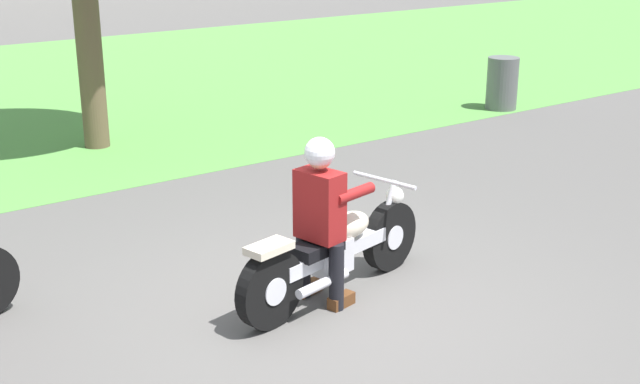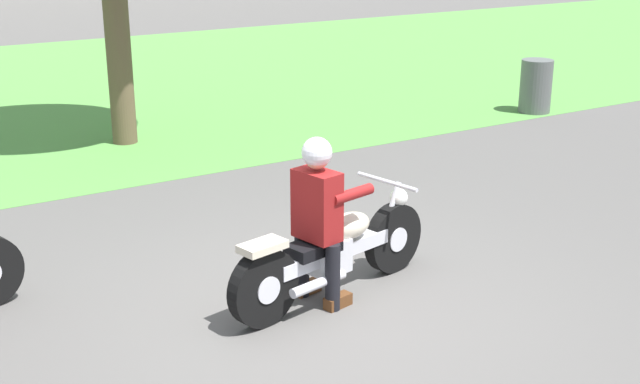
{
  "view_description": "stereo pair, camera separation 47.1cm",
  "coord_description": "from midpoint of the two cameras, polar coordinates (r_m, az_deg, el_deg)",
  "views": [
    {
      "loc": [
        -3.55,
        -4.82,
        3.03
      ],
      "look_at": [
        0.29,
        0.47,
        0.85
      ],
      "focal_mm": 47.25,
      "sensor_mm": 36.0,
      "label": 1
    },
    {
      "loc": [
        -3.16,
        -5.08,
        3.03
      ],
      "look_at": [
        0.29,
        0.47,
        0.85
      ],
      "focal_mm": 47.25,
      "sensor_mm": 36.0,
      "label": 2
    }
  ],
  "objects": [
    {
      "name": "trash_can",
      "position": [
        13.85,
        15.37,
        6.92
      ],
      "size": [
        0.5,
        0.5,
        0.84
      ],
      "primitive_type": "cylinder",
      "color": "#595E5B",
      "rests_on": "ground"
    },
    {
      "name": "grass_verge",
      "position": [
        15.54,
        -18.87,
        6.24
      ],
      "size": [
        60.0,
        12.0,
        0.01
      ],
      "primitive_type": "cube",
      "color": "#549342",
      "rests_on": "ground"
    },
    {
      "name": "ground",
      "position": [
        6.7,
        2.06,
        -8.43
      ],
      "size": [
        120.0,
        120.0,
        0.0
      ],
      "primitive_type": "plane",
      "color": "#565451"
    },
    {
      "name": "rider_lead",
      "position": [
        6.62,
        1.94,
        -1.13
      ],
      "size": [
        0.61,
        0.54,
        1.39
      ],
      "rotation": [
        0.0,
        0.0,
        0.21
      ],
      "color": "black",
      "rests_on": "ground"
    },
    {
      "name": "motorcycle_lead",
      "position": [
        6.89,
        2.9,
        -4.15
      ],
      "size": [
        2.09,
        0.76,
        0.87
      ],
      "rotation": [
        0.0,
        0.0,
        0.21
      ],
      "color": "black",
      "rests_on": "ground"
    }
  ]
}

